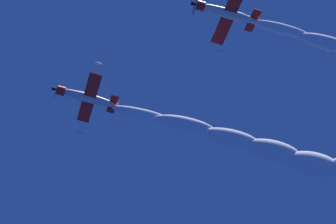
{
  "coord_description": "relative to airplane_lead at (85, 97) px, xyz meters",
  "views": [
    {
      "loc": [
        -9.54,
        42.65,
        2.18
      ],
      "look_at": [
        -15.13,
        -1.51,
        75.25
      ],
      "focal_mm": 72.01,
      "sensor_mm": 36.0,
      "label": 1
    }
  ],
  "objects": [
    {
      "name": "airplane_left_wingman",
      "position": [
        -15.54,
        12.57,
        1.72
      ],
      "size": [
        8.4,
        9.21,
        3.09
      ],
      "color": "silver"
    },
    {
      "name": "smoke_trail_lead",
      "position": [
        -27.1,
        -4.37,
        -1.52
      ],
      "size": [
        36.49,
        7.79,
        4.27
      ],
      "color": "white"
    },
    {
      "name": "airplane_lead",
      "position": [
        0.0,
        0.0,
        0.0
      ],
      "size": [
        8.4,
        9.02,
        3.54
      ],
      "color": "silver"
    }
  ]
}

